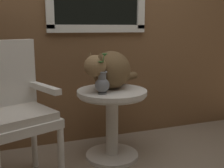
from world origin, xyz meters
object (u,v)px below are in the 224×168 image
wicker_chair (11,106)px  pewter_vase_with_ivy (102,82)px  cat (110,70)px  wicker_side_table (112,112)px

wicker_chair → pewter_vase_with_ivy: 0.67m
wicker_chair → cat: wicker_chair is taller
wicker_side_table → wicker_chair: wicker_chair is taller
wicker_side_table → wicker_chair: (-0.77, -0.14, 0.16)m
wicker_side_table → wicker_chair: bearing=-169.8°
wicker_side_table → cat: 0.35m
wicker_side_table → cat: bearing=92.5°
cat → pewter_vase_with_ivy: 0.20m
cat → pewter_vase_with_ivy: cat is taller
wicker_chair → cat: (0.77, 0.19, 0.18)m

